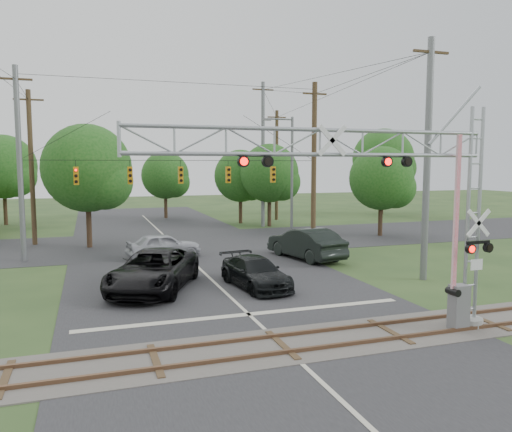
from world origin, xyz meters
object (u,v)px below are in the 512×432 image
object	(u,v)px
crossing_gantry	(385,193)
pickup_black	(153,270)
streetlight	(290,170)
traffic_signal_span	(195,166)
sedan_silver	(164,245)
car_dark	(255,272)

from	to	relation	value
crossing_gantry	pickup_black	distance (m)	11.70
crossing_gantry	streetlight	world-z (taller)	streetlight
traffic_signal_span	pickup_black	size ratio (longest dim) A/B	2.91
traffic_signal_span	crossing_gantry	bearing A→B (deg)	-82.28
streetlight	pickup_black	bearing A→B (deg)	-132.11
crossing_gantry	sedan_silver	world-z (taller)	crossing_gantry
pickup_black	streetlight	size ratio (longest dim) A/B	0.70
car_dark	streetlight	bearing A→B (deg)	54.44
car_dark	streetlight	xyz separation A→B (m)	(7.83, 14.82, 4.60)
car_dark	sedan_silver	bearing A→B (deg)	100.88
car_dark	sedan_silver	size ratio (longest dim) A/B	1.08
pickup_black	sedan_silver	xyz separation A→B (m)	(1.61, 7.92, -0.15)
sedan_silver	streetlight	bearing A→B (deg)	-70.68
traffic_signal_span	streetlight	size ratio (longest dim) A/B	2.04
crossing_gantry	traffic_signal_span	xyz separation A→B (m)	(-2.49, 18.36, 0.80)
crossing_gantry	traffic_signal_span	distance (m)	18.55
pickup_black	sedan_silver	size ratio (longest dim) A/B	1.46
traffic_signal_span	pickup_black	bearing A→B (deg)	-112.65
crossing_gantry	car_dark	xyz separation A→B (m)	(-1.80, 7.91, -4.14)
car_dark	traffic_signal_span	bearing A→B (deg)	86.09
traffic_signal_span	pickup_black	distance (m)	11.24
sedan_silver	streetlight	xyz separation A→B (m)	(10.84, 5.86, 4.54)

